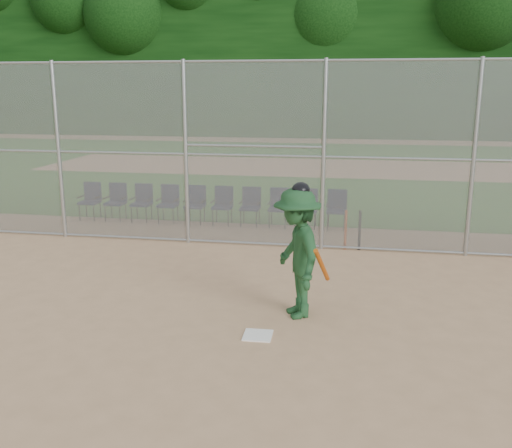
# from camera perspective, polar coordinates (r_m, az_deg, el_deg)

# --- Properties ---
(ground) EXTENTS (100.00, 100.00, 0.00)m
(ground) POSITION_cam_1_polar(r_m,az_deg,el_deg) (7.97, -3.18, -11.91)
(ground) COLOR tan
(ground) RESTS_ON ground
(grass_strip) EXTENTS (100.00, 100.00, 0.00)m
(grass_strip) POSITION_cam_1_polar(r_m,az_deg,el_deg) (25.29, 6.12, 5.67)
(grass_strip) COLOR #275C1B
(grass_strip) RESTS_ON ground
(dirt_patch_far) EXTENTS (24.00, 24.00, 0.00)m
(dirt_patch_far) POSITION_cam_1_polar(r_m,az_deg,el_deg) (25.29, 6.12, 5.68)
(dirt_patch_far) COLOR tan
(dirt_patch_far) RESTS_ON ground
(backstop_fence) EXTENTS (16.09, 0.09, 4.00)m
(backstop_fence) POSITION_cam_1_polar(r_m,az_deg,el_deg) (12.19, 2.05, 7.15)
(backstop_fence) COLOR gray
(backstop_fence) RESTS_ON ground
(treeline) EXTENTS (81.00, 60.00, 11.00)m
(treeline) POSITION_cam_1_polar(r_m,az_deg,el_deg) (27.14, 6.74, 17.81)
(treeline) COLOR black
(treeline) RESTS_ON ground
(home_plate) EXTENTS (0.41, 0.41, 0.02)m
(home_plate) POSITION_cam_1_polar(r_m,az_deg,el_deg) (8.20, 0.18, -11.07)
(home_plate) COLOR white
(home_plate) RESTS_ON ground
(batter_at_plate) EXTENTS (1.19, 1.47, 2.07)m
(batter_at_plate) POSITION_cam_1_polar(r_m,az_deg,el_deg) (8.58, 4.12, -2.87)
(batter_at_plate) COLOR #1C4724
(batter_at_plate) RESTS_ON ground
(spare_bats) EXTENTS (0.36, 0.25, 0.85)m
(spare_bats) POSITION_cam_1_polar(r_m,az_deg,el_deg) (12.48, 9.63, -0.58)
(spare_bats) COLOR #D84C14
(spare_bats) RESTS_ON ground
(chair_0) EXTENTS (0.54, 0.52, 0.96)m
(chair_0) POSITION_cam_1_polar(r_m,az_deg,el_deg) (15.73, -16.32, 2.19)
(chair_0) COLOR #0E1936
(chair_0) RESTS_ON ground
(chair_1) EXTENTS (0.54, 0.52, 0.96)m
(chair_1) POSITION_cam_1_polar(r_m,az_deg,el_deg) (15.43, -13.91, 2.13)
(chair_1) COLOR #0E1936
(chair_1) RESTS_ON ground
(chair_2) EXTENTS (0.54, 0.52, 0.96)m
(chair_2) POSITION_cam_1_polar(r_m,az_deg,el_deg) (15.15, -11.41, 2.06)
(chair_2) COLOR #0E1936
(chair_2) RESTS_ON ground
(chair_3) EXTENTS (0.54, 0.52, 0.96)m
(chair_3) POSITION_cam_1_polar(r_m,az_deg,el_deg) (14.91, -8.82, 1.98)
(chair_3) COLOR #0E1936
(chair_3) RESTS_ON ground
(chair_4) EXTENTS (0.54, 0.52, 0.96)m
(chair_4) POSITION_cam_1_polar(r_m,az_deg,el_deg) (14.69, -6.15, 1.89)
(chair_4) COLOR #0E1936
(chair_4) RESTS_ON ground
(chair_5) EXTENTS (0.54, 0.52, 0.96)m
(chair_5) POSITION_cam_1_polar(r_m,az_deg,el_deg) (14.51, -3.41, 1.80)
(chair_5) COLOR #0E1936
(chair_5) RESTS_ON ground
(chair_6) EXTENTS (0.54, 0.52, 0.96)m
(chair_6) POSITION_cam_1_polar(r_m,az_deg,el_deg) (14.37, -0.60, 1.70)
(chair_6) COLOR #0E1936
(chair_6) RESTS_ON ground
(chair_7) EXTENTS (0.54, 0.52, 0.96)m
(chair_7) POSITION_cam_1_polar(r_m,az_deg,el_deg) (14.25, 2.25, 1.60)
(chair_7) COLOR #0E1936
(chair_7) RESTS_ON ground
(chair_8) EXTENTS (0.54, 0.52, 0.96)m
(chair_8) POSITION_cam_1_polar(r_m,az_deg,el_deg) (14.18, 5.15, 1.49)
(chair_8) COLOR #0E1936
(chair_8) RESTS_ON ground
(chair_9) EXTENTS (0.54, 0.52, 0.96)m
(chair_9) POSITION_cam_1_polar(r_m,az_deg,el_deg) (14.14, 8.06, 1.37)
(chair_9) COLOR #0E1936
(chair_9) RESTS_ON ground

